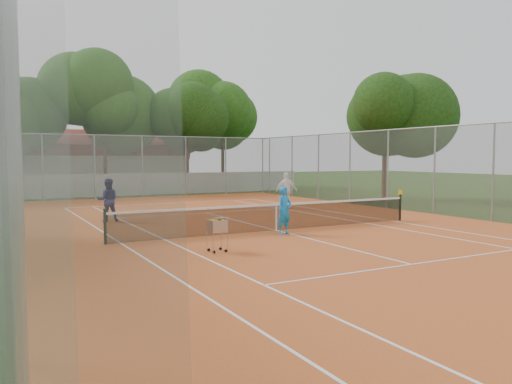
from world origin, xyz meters
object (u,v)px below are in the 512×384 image
ball_hopper (217,234)px  player_near (284,210)px  clubhouse (79,162)px  player_far_left (108,200)px  player_far_right (287,190)px  tennis_net (276,217)px

ball_hopper → player_near: bearing=33.1°
clubhouse → player_far_left: (-2.69, -23.59, -1.31)m
player_far_right → tennis_net: bearing=74.1°
tennis_net → player_far_left: (-4.69, 5.41, 0.38)m
tennis_net → ball_hopper: same height
clubhouse → tennis_net: bearing=-86.1°
tennis_net → player_far_left: bearing=131.0°
tennis_net → player_far_right: size_ratio=6.49×
player_near → player_far_left: 7.73m
clubhouse → ball_hopper: (-1.50, -31.70, -1.69)m
clubhouse → player_far_right: bearing=-74.1°
player_near → clubhouse: bearing=78.9°
player_near → ball_hopper: size_ratio=1.66×
player_far_left → player_far_right: size_ratio=0.95×
tennis_net → player_near: size_ratio=7.32×
player_far_left → player_far_right: (9.13, 0.99, 0.05)m
clubhouse → ball_hopper: 31.78m
tennis_net → player_near: player_near is taller
player_far_right → ball_hopper: 12.08m
player_near → player_far_right: bearing=43.0°
player_far_right → ball_hopper: (-7.94, -9.10, -0.43)m
player_near → ball_hopper: bearing=-165.7°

